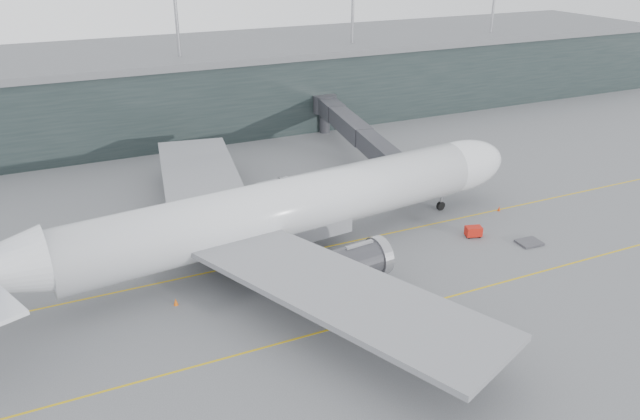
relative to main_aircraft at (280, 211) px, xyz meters
name	(u,v)px	position (x,y,z in m)	size (l,w,h in m)	color
ground	(243,248)	(-3.63, 3.48, -5.80)	(320.00, 320.00, 0.00)	#535358
taxiline_a	(254,263)	(-3.63, -0.52, -5.79)	(160.00, 0.25, 0.02)	gold
taxiline_b	(309,335)	(-3.63, -16.52, -5.79)	(160.00, 0.25, 0.02)	gold
taxiline_lead_main	(232,187)	(1.37, 23.48, -5.79)	(0.25, 60.00, 0.02)	gold
terminal	(146,89)	(-3.63, 61.48, 1.81)	(240.00, 36.00, 29.00)	#1C2727
main_aircraft	(280,211)	(0.00, 0.00, 0.00)	(73.79, 68.90, 20.69)	silver
jet_bridge	(342,125)	(23.25, 29.62, -0.32)	(11.24, 47.93, 7.32)	#2E2F34
gse_cart	(473,231)	(24.10, -5.86, -5.04)	(2.30, 1.80, 1.38)	#B8180D
baggage_dolly	(529,242)	(29.21, -10.43, -5.63)	(2.92, 2.33, 0.29)	#3C3C41
uld_a	(175,221)	(-9.83, 12.68, -4.79)	(2.60, 2.37, 1.93)	#39393E
uld_b	(198,207)	(-5.85, 16.00, -4.83)	(2.07, 1.68, 1.85)	#39393E
uld_c	(224,209)	(-2.84, 13.81, -4.80)	(2.45, 2.15, 1.90)	#39393E
cone_nose	(499,209)	(32.45, -0.83, -5.47)	(0.42, 0.42, 0.67)	red
cone_wing_stbd	(376,297)	(5.38, -13.74, -5.46)	(0.43, 0.43, 0.69)	red
cone_wing_port	(262,201)	(3.41, 15.90, -5.48)	(0.41, 0.41, 0.64)	#DE490C
cone_tail	(176,302)	(-14.05, -5.75, -5.41)	(0.50, 0.50, 0.79)	#DC570C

